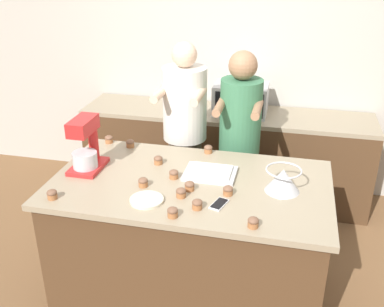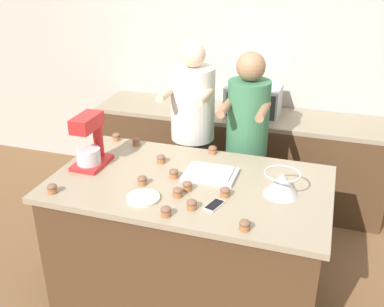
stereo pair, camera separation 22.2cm
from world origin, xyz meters
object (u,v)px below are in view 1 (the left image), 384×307
Objects in this scene: stand_mixer at (86,147)px; cupcake_5 at (109,139)px; person_left at (185,139)px; cupcake_12 at (174,174)px; cupcake_0 at (228,190)px; small_plate at (147,200)px; cupcake_2 at (158,160)px; cupcake_6 at (253,222)px; baking_tray at (210,173)px; cupcake_9 at (190,186)px; person_right at (239,146)px; microwave_oven at (241,99)px; mixing_bowl at (283,179)px; cupcake_3 at (197,204)px; cupcake_1 at (143,182)px; cell_phone at (219,204)px; cupcake_11 at (181,193)px; cupcake_10 at (208,149)px; cupcake_7 at (130,143)px; cupcake_4 at (52,194)px; cupcake_8 at (172,212)px.

stand_mixer is 5.93× the size of cupcake_5.
cupcake_12 is (0.12, -0.78, 0.08)m from person_left.
small_plate is at bearing -158.03° from cupcake_0.
person_left is 0.80m from cupcake_12.
cupcake_2 is at bearing 21.68° from stand_mixer.
cupcake_2 and cupcake_6 have the same top height.
baking_tray is 0.95m from cupcake_5.
cupcake_0 and cupcake_2 have the same top height.
cupcake_9 is at bearing -10.15° from stand_mixer.
cupcake_6 is at bearing -59.17° from cupcake_0.
stand_mixer reaches higher than cupcake_0.
stand_mixer is (-0.96, -0.78, 0.23)m from person_right.
baking_tray is 1.39m from microwave_oven.
mixing_bowl is 0.59m from cupcake_3.
cupcake_1 is (-0.88, -0.15, -0.05)m from mixing_bowl.
person_left is at bearing 114.29° from cell_phone.
cupcake_0 is 1.00× the size of cupcake_5.
cupcake_6 is at bearing -22.15° from cupcake_1.
cupcake_6 is at bearing -25.70° from cupcake_11.
stand_mixer reaches higher than cupcake_5.
cupcake_10 is at bearing 73.51° from small_plate.
cupcake_12 is (0.16, 0.15, 0.00)m from cupcake_1.
baking_tray is at bearing 69.29° from cupcake_9.
person_left is 0.43m from cupcake_10.
cell_phone is at bearing -89.08° from person_right.
cupcake_7 is at bearing -155.55° from person_right.
cupcake_4 is 0.80m from cupcake_11.
cupcake_10 is at bearing 62.78° from cupcake_1.
baking_tray is 0.39m from cell_phone.
microwave_oven is (0.88, 1.49, -0.06)m from stand_mixer.
mixing_bowl is 0.66× the size of baking_tray.
cupcake_12 is (0.08, 0.33, 0.02)m from small_plate.
cupcake_8 is 0.23m from cupcake_11.
cupcake_5 is 1.00× the size of cupcake_8.
cupcake_6 reaches higher than small_plate.
cupcake_8 and cupcake_9 have the same top height.
cupcake_5 is at bearing 179.56° from cupcake_10.
cupcake_11 is (0.23, -1.01, 0.08)m from person_left.
person_right is 0.70m from baking_tray.
cupcake_3 is at bearing -41.80° from cupcake_5.
cupcake_12 is (-0.36, 0.27, 0.03)m from cell_phone.
microwave_oven is 7.84× the size of cupcake_11.
cupcake_2 is 0.25m from cupcake_12.
cupcake_5 is (-1.04, 0.59, 0.00)m from cupcake_0.
person_right is 25.95× the size of cupcake_9.
cupcake_4 is at bearing -147.07° from cupcake_12.
cupcake_3 is 1.20m from cupcake_5.
cupcake_9 is (0.03, 0.32, 0.00)m from cupcake_8.
cupcake_11 is at bearing 91.12° from cupcake_8.
cupcake_9 is 1.00× the size of cupcake_12.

